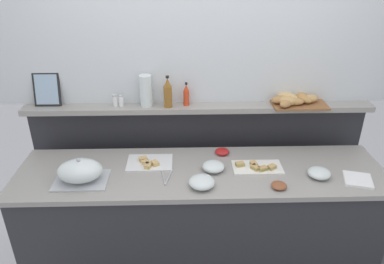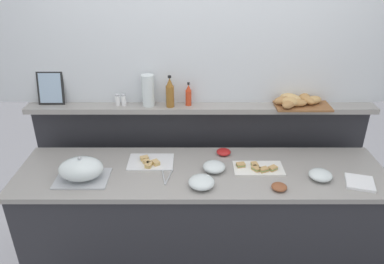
{
  "view_description": "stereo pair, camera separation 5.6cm",
  "coord_description": "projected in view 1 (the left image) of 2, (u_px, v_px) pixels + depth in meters",
  "views": [
    {
      "loc": [
        -0.12,
        -2.07,
        2.22
      ],
      "look_at": [
        -0.06,
        0.1,
        1.13
      ],
      "focal_mm": 33.96,
      "sensor_mm": 36.0,
      "label": 1
    },
    {
      "loc": [
        -0.07,
        -2.07,
        2.22
      ],
      "look_at": [
        -0.06,
        0.1,
        1.13
      ],
      "focal_mm": 33.96,
      "sensor_mm": 36.0,
      "label": 2
    }
  ],
  "objects": [
    {
      "name": "back_ledge_unit",
      "position": [
        198.0,
        164.0,
        3.01
      ],
      "size": [
        2.59,
        0.22,
        1.19
      ],
      "color": "#2D2D33",
      "rests_on": "ground_plane"
    },
    {
      "name": "ground_plane",
      "position": [
        197.0,
        216.0,
        3.39
      ],
      "size": [
        12.0,
        12.0,
        0.0
      ],
      "primitive_type": "plane",
      "color": "#4C4C51"
    },
    {
      "name": "condiment_bowl_teal",
      "position": [
        279.0,
        185.0,
        2.27
      ],
      "size": [
        0.1,
        0.1,
        0.03
      ],
      "primitive_type": "ellipsoid",
      "color": "brown",
      "rests_on": "buffet_counter"
    },
    {
      "name": "sandwich_platter_front",
      "position": [
        257.0,
        167.0,
        2.47
      ],
      "size": [
        0.34,
        0.18,
        0.04
      ],
      "color": "white",
      "rests_on": "buffet_counter"
    },
    {
      "name": "sandwich_platter_rear",
      "position": [
        149.0,
        163.0,
        2.53
      ],
      "size": [
        0.31,
        0.22,
        0.04
      ],
      "color": "white",
      "rests_on": "buffet_counter"
    },
    {
      "name": "napkin_stack",
      "position": [
        358.0,
        180.0,
        2.34
      ],
      "size": [
        0.21,
        0.21,
        0.02
      ],
      "primitive_type": "cube",
      "rotation": [
        0.0,
        0.0,
        -0.28
      ],
      "color": "white",
      "rests_on": "buffet_counter"
    },
    {
      "name": "glass_bowl_large",
      "position": [
        319.0,
        173.0,
        2.37
      ],
      "size": [
        0.15,
        0.15,
        0.06
      ],
      "color": "silver",
      "rests_on": "buffet_counter"
    },
    {
      "name": "upper_wall_panel",
      "position": [
        199.0,
        3.0,
        2.46
      ],
      "size": [
        3.19,
        0.08,
        1.41
      ],
      "primitive_type": "cube",
      "color": "silver",
      "rests_on": "back_ledge_unit"
    },
    {
      "name": "serving_cloche",
      "position": [
        80.0,
        171.0,
        2.31
      ],
      "size": [
        0.34,
        0.24,
        0.17
      ],
      "color": "#B7BABF",
      "rests_on": "buffet_counter"
    },
    {
      "name": "framed_picture",
      "position": [
        47.0,
        89.0,
        2.64
      ],
      "size": [
        0.19,
        0.07,
        0.25
      ],
      "color": "black",
      "rests_on": "back_ledge_unit"
    },
    {
      "name": "buffet_counter",
      "position": [
        200.0,
        221.0,
        2.65
      ],
      "size": [
        2.49,
        0.64,
        0.88
      ],
      "color": "#2D2D33",
      "rests_on": "ground_plane"
    },
    {
      "name": "bread_basket",
      "position": [
        293.0,
        100.0,
        2.69
      ],
      "size": [
        0.42,
        0.31,
        0.08
      ],
      "color": "brown",
      "rests_on": "back_ledge_unit"
    },
    {
      "name": "glass_bowl_medium",
      "position": [
        213.0,
        167.0,
        2.44
      ],
      "size": [
        0.15,
        0.15,
        0.06
      ],
      "color": "silver",
      "rests_on": "buffet_counter"
    },
    {
      "name": "condiment_bowl_red",
      "position": [
        222.0,
        151.0,
        2.65
      ],
      "size": [
        0.1,
        0.1,
        0.04
      ],
      "primitive_type": "ellipsoid",
      "color": "red",
      "rests_on": "buffet_counter"
    },
    {
      "name": "serving_tongs",
      "position": [
        166.0,
        177.0,
        2.37
      ],
      "size": [
        0.08,
        0.18,
        0.01
      ],
      "color": "#B7BABF",
      "rests_on": "buffet_counter"
    },
    {
      "name": "pepper_shaker",
      "position": [
        121.0,
        101.0,
        2.66
      ],
      "size": [
        0.03,
        0.03,
        0.09
      ],
      "color": "white",
      "rests_on": "back_ledge_unit"
    },
    {
      "name": "hot_sauce_bottle",
      "position": [
        186.0,
        95.0,
        2.66
      ],
      "size": [
        0.04,
        0.04,
        0.18
      ],
      "color": "red",
      "rests_on": "back_ledge_unit"
    },
    {
      "name": "water_carafe",
      "position": [
        146.0,
        91.0,
        2.63
      ],
      "size": [
        0.09,
        0.09,
        0.23
      ],
      "primitive_type": "cylinder",
      "color": "silver",
      "rests_on": "back_ledge_unit"
    },
    {
      "name": "glass_bowl_small",
      "position": [
        202.0,
        182.0,
        2.27
      ],
      "size": [
        0.17,
        0.17,
        0.07
      ],
      "color": "silver",
      "rests_on": "buffet_counter"
    },
    {
      "name": "vinegar_bottle_amber",
      "position": [
        168.0,
        93.0,
        2.62
      ],
      "size": [
        0.06,
        0.06,
        0.24
      ],
      "color": "#8E5B23",
      "rests_on": "back_ledge_unit"
    },
    {
      "name": "salt_shaker",
      "position": [
        115.0,
        101.0,
        2.66
      ],
      "size": [
        0.03,
        0.03,
        0.09
      ],
      "color": "white",
      "rests_on": "back_ledge_unit"
    }
  ]
}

